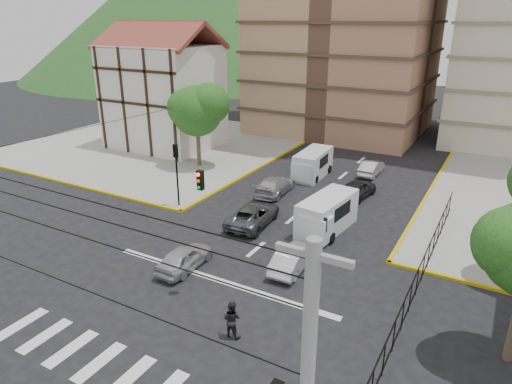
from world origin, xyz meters
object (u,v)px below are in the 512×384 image
Objects in this scene: traffic_light_nw at (176,165)px; van_right_lane at (325,216)px; car_white_front_right at (293,258)px; car_silver_front_left at (185,258)px; pedestrian_crosswalk at (232,319)px; van_left_lane at (312,165)px.

traffic_light_nw is 10.67m from van_right_lane.
van_right_lane is 5.06m from car_white_front_right.
traffic_light_nw is at bearing -50.45° from car_silver_front_left.
car_silver_front_left is at bearing -114.75° from van_right_lane.
car_white_front_right is (0.17, -5.03, -0.45)m from van_right_lane.
traffic_light_nw is 14.74m from pedestrian_crosswalk.
car_white_front_right is (5.02, 2.80, -0.00)m from car_silver_front_left.
car_white_front_right is (4.96, -14.20, -0.42)m from van_left_lane.
pedestrian_crosswalk is (0.10, -6.24, 0.20)m from car_white_front_right.
van_right_lane reaches higher than van_left_lane.
traffic_light_nw reaches higher than car_silver_front_left.
van_right_lane is (10.39, 1.35, -2.03)m from traffic_light_nw.
car_silver_front_left is (-4.85, -7.83, -0.45)m from van_right_lane.
van_left_lane reaches higher than pedestrian_crosswalk.
traffic_light_nw is 11.46m from car_white_front_right.
pedestrian_crosswalk is at bearing 145.14° from car_silver_front_left.
car_silver_front_left is (-0.07, -17.00, -0.42)m from van_left_lane.
van_right_lane is 9.22m from car_silver_front_left.
pedestrian_crosswalk is (5.05, -20.44, -0.22)m from van_left_lane.
pedestrian_crosswalk is at bearing -81.62° from van_right_lane.
traffic_light_nw is 1.15× the size of car_white_front_right.
traffic_light_nw is 1.18× the size of car_silver_front_left.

